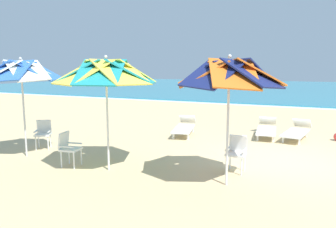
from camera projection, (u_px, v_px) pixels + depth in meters
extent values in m
plane|color=#D3B784|center=(281.00, 163.00, 8.34)|extent=(80.00, 80.00, 0.00)
cube|color=teal|center=(308.00, 89.00, 36.03)|extent=(80.00, 36.00, 0.10)
cube|color=white|center=(302.00, 108.00, 19.60)|extent=(80.00, 0.70, 0.01)
cylinder|color=silver|center=(227.00, 135.00, 6.62)|extent=(0.05, 0.05, 2.17)
cube|color=orange|center=(256.00, 73.00, 6.41)|extent=(1.25, 1.16, 0.60)
cube|color=navy|center=(245.00, 73.00, 6.80)|extent=(1.18, 1.20, 0.60)
cube|color=orange|center=(225.00, 72.00, 6.97)|extent=(1.16, 1.25, 0.60)
cube|color=navy|center=(209.00, 73.00, 6.83)|extent=(1.20, 1.18, 0.60)
cube|color=orange|center=(202.00, 73.00, 6.45)|extent=(1.25, 1.16, 0.60)
cube|color=navy|center=(212.00, 73.00, 6.07)|extent=(1.18, 1.20, 0.60)
cube|color=orange|center=(234.00, 73.00, 5.90)|extent=(1.16, 1.25, 0.60)
cube|color=navy|center=(253.00, 73.00, 6.04)|extent=(1.20, 1.18, 0.60)
sphere|color=silver|center=(230.00, 56.00, 6.39)|extent=(0.08, 0.08, 0.08)
cube|color=white|center=(236.00, 154.00, 7.54)|extent=(0.45, 0.45, 0.05)
cube|color=white|center=(238.00, 143.00, 7.69)|extent=(0.42, 0.10, 0.40)
cube|color=white|center=(244.00, 151.00, 7.44)|extent=(0.05, 0.40, 0.03)
cube|color=white|center=(228.00, 149.00, 7.61)|extent=(0.05, 0.40, 0.03)
cylinder|color=white|center=(241.00, 167.00, 7.35)|extent=(0.04, 0.04, 0.41)
cylinder|color=white|center=(226.00, 165.00, 7.50)|extent=(0.04, 0.04, 0.41)
cylinder|color=white|center=(245.00, 163.00, 7.66)|extent=(0.04, 0.04, 0.41)
cylinder|color=white|center=(230.00, 161.00, 7.81)|extent=(0.04, 0.04, 0.41)
cylinder|color=silver|center=(108.00, 126.00, 7.60)|extent=(0.05, 0.05, 2.18)
cube|color=teal|center=(131.00, 72.00, 7.39)|extent=(1.36, 1.29, 0.57)
cube|color=#EFDB4C|center=(127.00, 71.00, 7.81)|extent=(1.29, 1.35, 0.57)
cube|color=teal|center=(112.00, 71.00, 8.00)|extent=(1.29, 1.36, 0.57)
cube|color=#EFDB4C|center=(93.00, 71.00, 7.85)|extent=(1.35, 1.29, 0.57)
cube|color=teal|center=(81.00, 72.00, 7.44)|extent=(1.36, 1.29, 0.57)
cube|color=#EFDB4C|center=(83.00, 72.00, 7.02)|extent=(1.29, 1.35, 0.57)
cube|color=teal|center=(100.00, 72.00, 6.83)|extent=(1.29, 1.36, 0.57)
cube|color=#EFDB4C|center=(121.00, 72.00, 6.99)|extent=(1.35, 1.29, 0.57)
sphere|color=silver|center=(106.00, 57.00, 7.37)|extent=(0.08, 0.08, 0.08)
cube|color=white|center=(71.00, 149.00, 8.00)|extent=(0.51, 0.51, 0.05)
cube|color=white|center=(64.00, 140.00, 8.02)|extent=(0.17, 0.43, 0.40)
cube|color=white|center=(75.00, 143.00, 8.17)|extent=(0.40, 0.11, 0.03)
cube|color=white|center=(66.00, 147.00, 7.79)|extent=(0.40, 0.11, 0.03)
cylinder|color=white|center=(81.00, 157.00, 8.16)|extent=(0.04, 0.04, 0.41)
cylinder|color=white|center=(74.00, 161.00, 7.82)|extent=(0.04, 0.04, 0.41)
cylinder|color=white|center=(69.00, 156.00, 8.24)|extent=(0.04, 0.04, 0.41)
cylinder|color=white|center=(61.00, 160.00, 7.91)|extent=(0.04, 0.04, 0.41)
cylinder|color=silver|center=(24.00, 117.00, 8.79)|extent=(0.05, 0.05, 2.21)
cube|color=blue|center=(40.00, 70.00, 8.58)|extent=(1.15, 1.13, 0.57)
cube|color=white|center=(40.00, 70.00, 8.95)|extent=(1.11, 1.20, 0.57)
cube|color=blue|center=(30.00, 70.00, 9.11)|extent=(1.13, 1.15, 0.57)
cube|color=white|center=(15.00, 70.00, 8.98)|extent=(1.20, 1.11, 0.57)
cube|color=blue|center=(2.00, 70.00, 8.62)|extent=(1.15, 1.13, 0.57)
cube|color=white|center=(0.00, 71.00, 8.25)|extent=(1.11, 1.20, 0.57)
cube|color=blue|center=(11.00, 71.00, 8.09)|extent=(1.13, 1.15, 0.57)
cube|color=white|center=(28.00, 71.00, 8.22)|extent=(1.20, 1.11, 0.57)
sphere|color=silver|center=(20.00, 58.00, 8.55)|extent=(0.08, 0.08, 0.08)
cube|color=white|center=(43.00, 135.00, 9.72)|extent=(0.61, 0.61, 0.05)
cube|color=white|center=(44.00, 126.00, 9.89)|extent=(0.40, 0.31, 0.40)
cube|color=white|center=(50.00, 131.00, 9.74)|extent=(0.25, 0.35, 0.03)
cube|color=white|center=(36.00, 131.00, 9.68)|extent=(0.25, 0.35, 0.03)
cylinder|color=white|center=(48.00, 143.00, 9.61)|extent=(0.04, 0.04, 0.41)
cylinder|color=white|center=(36.00, 144.00, 9.56)|extent=(0.04, 0.04, 0.41)
cylinder|color=white|center=(51.00, 141.00, 9.96)|extent=(0.04, 0.04, 0.41)
cylinder|color=white|center=(39.00, 141.00, 9.91)|extent=(0.04, 0.04, 0.41)
cube|color=white|center=(296.00, 133.00, 10.89)|extent=(0.89, 1.78, 0.06)
cube|color=white|center=(302.00, 123.00, 11.73)|extent=(0.67, 0.57, 0.36)
cube|color=white|center=(299.00, 142.00, 10.24)|extent=(0.06, 0.06, 0.22)
cube|color=white|center=(283.00, 140.00, 10.52)|extent=(0.06, 0.06, 0.22)
cube|color=white|center=(307.00, 135.00, 11.30)|extent=(0.06, 0.06, 0.22)
cube|color=white|center=(292.00, 133.00, 11.57)|extent=(0.06, 0.06, 0.22)
cube|color=white|center=(266.00, 131.00, 11.29)|extent=(0.81, 1.76, 0.06)
cube|color=white|center=(268.00, 121.00, 12.25)|extent=(0.65, 0.54, 0.36)
cube|color=white|center=(274.00, 139.00, 10.63)|extent=(0.06, 0.06, 0.22)
cube|color=white|center=(258.00, 138.00, 10.79)|extent=(0.06, 0.06, 0.22)
cube|color=white|center=(274.00, 132.00, 11.82)|extent=(0.06, 0.06, 0.22)
cube|color=white|center=(260.00, 131.00, 11.99)|extent=(0.06, 0.06, 0.22)
cube|color=white|center=(184.00, 129.00, 11.63)|extent=(1.01, 1.80, 0.06)
cube|color=white|center=(188.00, 119.00, 12.63)|extent=(0.70, 0.61, 0.36)
cube|color=white|center=(188.00, 136.00, 10.98)|extent=(0.06, 0.06, 0.22)
cube|color=white|center=(173.00, 136.00, 11.09)|extent=(0.06, 0.06, 0.22)
cube|color=white|center=(193.00, 129.00, 12.22)|extent=(0.06, 0.06, 0.22)
cube|color=white|center=(180.00, 129.00, 12.32)|extent=(0.06, 0.06, 0.22)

